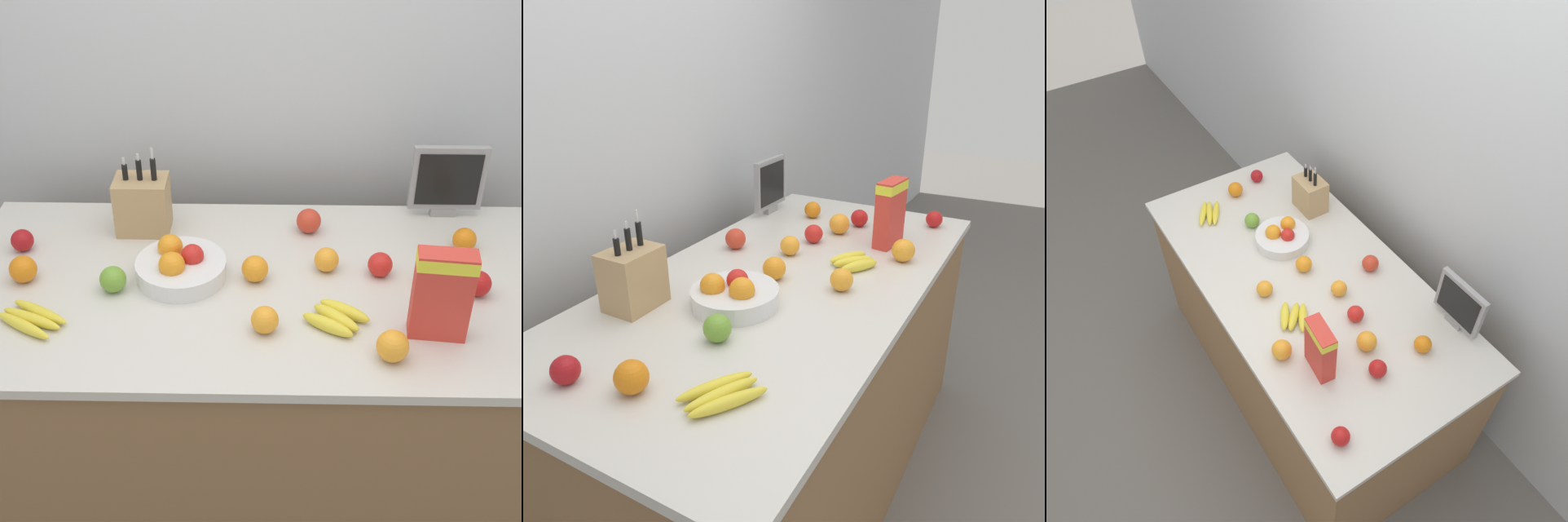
{
  "view_description": "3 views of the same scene",
  "coord_description": "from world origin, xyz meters",
  "views": [
    {
      "loc": [
        0.02,
        -1.74,
        2.2
      ],
      "look_at": [
        -0.01,
        -0.01,
        0.99
      ],
      "focal_mm": 50.0,
      "sensor_mm": 36.0,
      "label": 1
    },
    {
      "loc": [
        -1.4,
        -0.78,
        1.66
      ],
      "look_at": [
        -0.06,
        -0.04,
        0.99
      ],
      "focal_mm": 35.0,
      "sensor_mm": 36.0,
      "label": 2
    },
    {
      "loc": [
        1.39,
        -0.87,
        2.73
      ],
      "look_at": [
        0.02,
        0.0,
        1.02
      ],
      "focal_mm": 35.0,
      "sensor_mm": 36.0,
      "label": 3
    }
  ],
  "objects": [
    {
      "name": "ground_plane",
      "position": [
        0.0,
        0.0,
        0.0
      ],
      "size": [
        14.0,
        14.0,
        0.0
      ],
      "primitive_type": "plane",
      "color": "slate"
    },
    {
      "name": "wall_back",
      "position": [
        0.0,
        0.68,
        1.3
      ],
      "size": [
        9.0,
        0.06,
        2.6
      ],
      "color": "silver",
      "rests_on": "ground_plane"
    },
    {
      "name": "counter",
      "position": [
        0.0,
        0.0,
        0.45
      ],
      "size": [
        1.86,
        0.92,
        0.9
      ],
      "color": "olive",
      "rests_on": "ground_plane"
    },
    {
      "name": "knife_block",
      "position": [
        -0.41,
        0.29,
        1.0
      ],
      "size": [
        0.17,
        0.13,
        0.3
      ],
      "color": "tan",
      "rests_on": "counter"
    },
    {
      "name": "small_monitor",
      "position": [
        0.6,
        0.4,
        1.04
      ],
      "size": [
        0.25,
        0.03,
        0.26
      ],
      "color": "gray",
      "rests_on": "counter"
    },
    {
      "name": "cereal_box",
      "position": [
        0.46,
        -0.22,
        1.05
      ],
      "size": [
        0.16,
        0.08,
        0.26
      ],
      "rotation": [
        0.0,
        0.0,
        -0.11
      ],
      "color": "red",
      "rests_on": "counter"
    },
    {
      "name": "fruit_bowl",
      "position": [
        -0.26,
        0.03,
        0.94
      ],
      "size": [
        0.27,
        0.27,
        0.11
      ],
      "color": "silver",
      "rests_on": "counter"
    },
    {
      "name": "banana_bunch_left",
      "position": [
        0.2,
        -0.18,
        0.92
      ],
      "size": [
        0.2,
        0.18,
        0.04
      ],
      "rotation": [
        0.0,
        0.0,
        5.6
      ],
      "color": "yellow",
      "rests_on": "counter"
    },
    {
      "name": "banana_bunch_right",
      "position": [
        -0.65,
        -0.2,
        0.92
      ],
      "size": [
        0.21,
        0.19,
        0.03
      ],
      "rotation": [
        0.0,
        0.0,
        5.81
      ],
      "color": "yellow",
      "rests_on": "counter"
    },
    {
      "name": "apple_rightmost",
      "position": [
        0.62,
        -0.04,
        0.94
      ],
      "size": [
        0.08,
        0.08,
        0.08
      ],
      "primitive_type": "sphere",
      "color": "red",
      "rests_on": "counter"
    },
    {
      "name": "apple_front",
      "position": [
        0.14,
        0.29,
        0.94
      ],
      "size": [
        0.08,
        0.08,
        0.08
      ],
      "primitive_type": "sphere",
      "color": "red",
      "rests_on": "counter"
    },
    {
      "name": "apple_near_bananas",
      "position": [
        -0.45,
        -0.04,
        0.94
      ],
      "size": [
        0.08,
        0.08,
        0.08
      ],
      "primitive_type": "sphere",
      "color": "#6B9E33",
      "rests_on": "counter"
    },
    {
      "name": "apple_leftmost",
      "position": [
        0.34,
        0.05,
        0.94
      ],
      "size": [
        0.07,
        0.07,
        0.07
      ],
      "primitive_type": "sphere",
      "color": "red",
      "rests_on": "counter"
    },
    {
      "name": "apple_rear",
      "position": [
        -0.77,
        0.16,
        0.94
      ],
      "size": [
        0.07,
        0.07,
        0.07
      ],
      "primitive_type": "sphere",
      "color": "#A31419",
      "rests_on": "counter"
    },
    {
      "name": "orange_front_center",
      "position": [
        -0.03,
        0.02,
        0.94
      ],
      "size": [
        0.08,
        0.08,
        0.08
      ],
      "primitive_type": "sphere",
      "color": "orange",
      "rests_on": "counter"
    },
    {
      "name": "orange_back_center",
      "position": [
        0.49,
        0.0,
        0.95
      ],
      "size": [
        0.09,
        0.09,
        0.09
      ],
      "primitive_type": "sphere",
      "color": "orange",
      "rests_on": "counter"
    },
    {
      "name": "orange_by_cereal",
      "position": [
        0.63,
        0.19,
        0.94
      ],
      "size": [
        0.08,
        0.08,
        0.08
      ],
      "primitive_type": "sphere",
      "color": "orange",
      "rests_on": "counter"
    },
    {
      "name": "orange_mid_right",
      "position": [
        -0.72,
        0.0,
        0.94
      ],
      "size": [
        0.08,
        0.08,
        0.08
      ],
      "primitive_type": "sphere",
      "color": "orange",
      "rests_on": "counter"
    },
    {
      "name": "orange_front_left",
      "position": [
        0.33,
        -0.32,
        0.95
      ],
      "size": [
        0.09,
        0.09,
        0.09
      ],
      "primitive_type": "sphere",
      "color": "orange",
      "rests_on": "counter"
    },
    {
      "name": "orange_mid_left",
      "position": [
        0.18,
        0.07,
        0.94
      ],
      "size": [
        0.08,
        0.08,
        0.08
      ],
      "primitive_type": "sphere",
      "color": "orange",
      "rests_on": "counter"
    },
    {
      "name": "orange_near_bowl",
      "position": [
        -0.0,
        -0.22,
        0.94
      ],
      "size": [
        0.08,
        0.08,
        0.08
      ],
      "primitive_type": "sphere",
      "color": "orange",
      "rests_on": "counter"
    }
  ]
}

